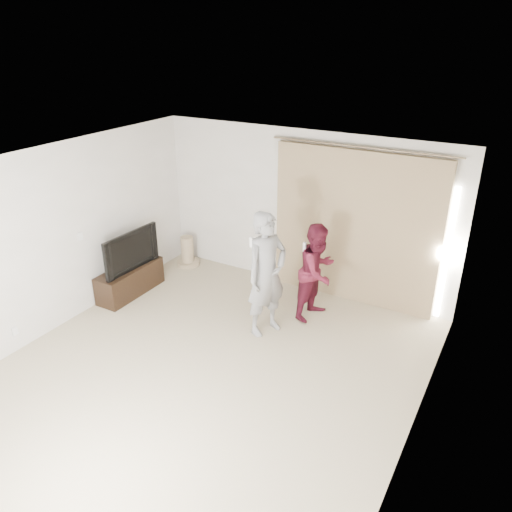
# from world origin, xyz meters

# --- Properties ---
(floor) EXTENTS (5.50, 5.50, 0.00)m
(floor) POSITION_xyz_m (0.00, 0.00, 0.00)
(floor) COLOR #B9AB8B
(floor) RESTS_ON ground
(wall_back) EXTENTS (5.00, 0.04, 2.60)m
(wall_back) POSITION_xyz_m (0.00, 2.75, 1.30)
(wall_back) COLOR white
(wall_back) RESTS_ON ground
(wall_left) EXTENTS (0.04, 5.50, 2.60)m
(wall_left) POSITION_xyz_m (-2.50, -0.00, 1.30)
(wall_left) COLOR white
(wall_left) RESTS_ON ground
(ceiling) EXTENTS (5.00, 5.50, 0.01)m
(ceiling) POSITION_xyz_m (0.00, 0.00, 2.60)
(ceiling) COLOR silver
(ceiling) RESTS_ON wall_back
(curtain) EXTENTS (2.80, 0.11, 2.46)m
(curtain) POSITION_xyz_m (0.91, 2.68, 1.20)
(curtain) COLOR tan
(curtain) RESTS_ON ground
(tv_console) EXTENTS (0.41, 1.20, 0.46)m
(tv_console) POSITION_xyz_m (-2.27, 1.07, 0.23)
(tv_console) COLOR black
(tv_console) RESTS_ON ground
(tv) EXTENTS (0.19, 1.11, 0.64)m
(tv) POSITION_xyz_m (-2.27, 1.07, 0.78)
(tv) COLOR black
(tv) RESTS_ON tv_console
(scratching_post) EXTENTS (0.41, 0.41, 0.55)m
(scratching_post) POSITION_xyz_m (-2.10, 2.40, 0.22)
(scratching_post) COLOR tan
(scratching_post) RESTS_ON ground
(person_man) EXTENTS (0.64, 0.77, 1.80)m
(person_man) POSITION_xyz_m (0.19, 1.19, 0.90)
(person_man) COLOR gray
(person_man) RESTS_ON ground
(person_woman) EXTENTS (0.69, 0.81, 1.47)m
(person_woman) POSITION_xyz_m (0.65, 1.92, 0.74)
(person_woman) COLOR #551426
(person_woman) RESTS_ON ground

